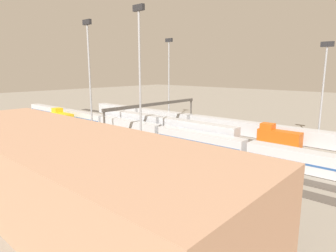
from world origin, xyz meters
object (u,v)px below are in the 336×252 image
object	(u,v)px
train_on_track_3	(161,126)
light_mast_1	(140,64)
light_mast_2	(169,70)
maintenance_shed	(58,169)
train_on_track_0	(220,124)
signal_gantry	(154,107)
train_on_track_1	(278,137)
light_mast_0	(324,79)
train_on_track_5	(62,117)
train_on_track_4	(154,132)
light_mast_3	(89,67)

from	to	relation	value
train_on_track_3	light_mast_1	size ratio (longest dim) A/B	1.55
light_mast_2	maintenance_shed	world-z (taller)	light_mast_2
train_on_track_0	maintenance_shed	xyz separation A→B (m)	(-9.10, 55.37, 2.88)
signal_gantry	light_mast_1	bearing A→B (deg)	126.85
train_on_track_1	signal_gantry	xyz separation A→B (m)	(31.66, 10.00, 5.50)
train_on_track_3	train_on_track_1	size ratio (longest dim) A/B	4.72
train_on_track_3	light_mast_0	bearing A→B (deg)	-152.78
signal_gantry	maintenance_shed	distance (m)	45.87
train_on_track_0	signal_gantry	distance (m)	20.32
train_on_track_5	signal_gantry	size ratio (longest dim) A/B	0.29
train_on_track_4	train_on_track_3	xyz separation A→B (m)	(2.35, -5.00, 0.57)
light_mast_0	train_on_track_0	bearing A→B (deg)	7.43
train_on_track_5	train_on_track_1	bearing A→B (deg)	-162.98
train_on_track_5	train_on_track_0	distance (m)	52.51
train_on_track_3	signal_gantry	xyz separation A→B (m)	(2.60, 0.00, 5.03)
light_mast_2	train_on_track_4	bearing A→B (deg)	123.89
train_on_track_5	light_mast_3	xyz separation A→B (m)	(-28.37, 7.03, 16.49)
train_on_track_4	maintenance_shed	size ratio (longest dim) A/B	2.45
light_mast_0	signal_gantry	bearing A→B (deg)	25.62
light_mast_1	light_mast_2	bearing A→B (deg)	-56.41
maintenance_shed	light_mast_2	bearing A→B (deg)	-61.16
light_mast_3	maintenance_shed	xyz separation A→B (m)	(-26.91, 23.33, -13.69)
train_on_track_4	light_mast_2	size ratio (longest dim) A/B	4.91
train_on_track_3	train_on_track_5	size ratio (longest dim) A/B	4.72
train_on_track_3	maintenance_shed	size ratio (longest dim) A/B	0.83
train_on_track_3	light_mast_3	bearing A→B (deg)	65.14
light_mast_0	light_mast_1	world-z (taller)	light_mast_1
train_on_track_4	light_mast_3	distance (m)	22.91
train_on_track_5	maintenance_shed	bearing A→B (deg)	151.22
light_mast_2	light_mast_3	distance (m)	35.72
light_mast_2	light_mast_0	bearing A→B (deg)	-179.89
light_mast_0	light_mast_1	distance (m)	43.80
train_on_track_3	light_mast_3	xyz separation A→B (m)	(7.89, 17.03, 16.02)
train_on_track_5	light_mast_3	world-z (taller)	light_mast_3
train_on_track_4	signal_gantry	world-z (taller)	signal_gantry
train_on_track_3	light_mast_3	distance (m)	24.68
train_on_track_4	light_mast_1	world-z (taller)	light_mast_1
train_on_track_5	signal_gantry	distance (m)	35.54
train_on_track_4	signal_gantry	size ratio (longest dim) A/B	3.97
train_on_track_0	light_mast_1	size ratio (longest dim) A/B	3.77
maintenance_shed	light_mast_3	bearing A→B (deg)	-40.93
train_on_track_1	train_on_track_0	distance (m)	19.79
train_on_track_4	light_mast_0	world-z (taller)	light_mast_0
train_on_track_4	signal_gantry	xyz separation A→B (m)	(4.96, -5.00, 5.60)
light_mast_3	light_mast_0	bearing A→B (deg)	-140.92
light_mast_3	signal_gantry	xyz separation A→B (m)	(-5.29, -17.03, -10.99)
light_mast_0	light_mast_3	bearing A→B (deg)	39.08
light_mast_1	light_mast_3	size ratio (longest dim) A/B	1.03
light_mast_0	signal_gantry	size ratio (longest dim) A/B	0.70
train_on_track_3	signal_gantry	size ratio (longest dim) A/B	1.35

